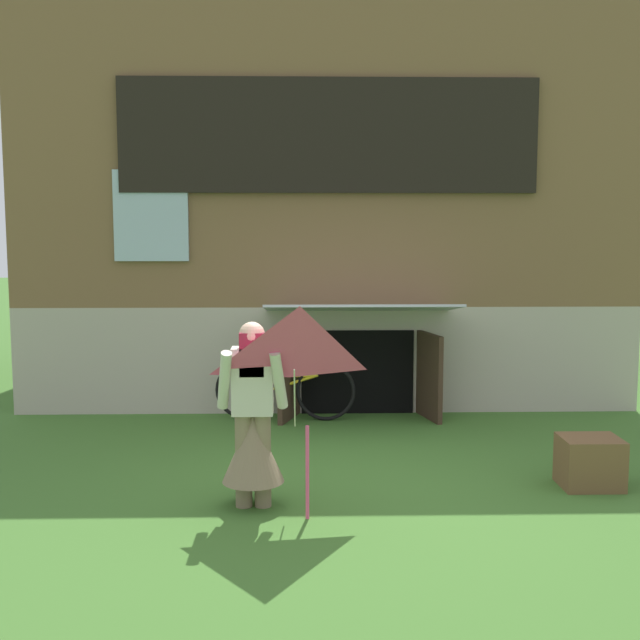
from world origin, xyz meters
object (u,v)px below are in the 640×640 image
person (253,430)px  bicycle_yellow (285,389)px  kite (300,363)px  wooden_crate (590,462)px

person → bicycle_yellow: size_ratio=0.92×
person → kite: (0.39, -0.53, 0.66)m
bicycle_yellow → wooden_crate: bearing=-37.9°
bicycle_yellow → wooden_crate: 3.81m
kite → bicycle_yellow: size_ratio=0.97×
person → wooden_crate: size_ratio=2.96×
kite → bicycle_yellow: (-0.19, 3.56, -0.94)m
person → bicycle_yellow: bearing=92.7°
person → wooden_crate: (3.00, 0.44, -0.43)m
kite → person: bearing=126.7°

